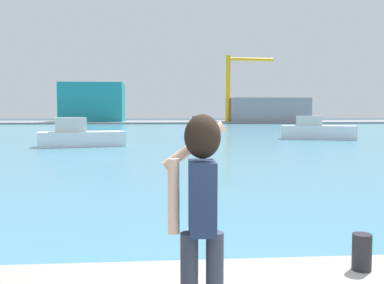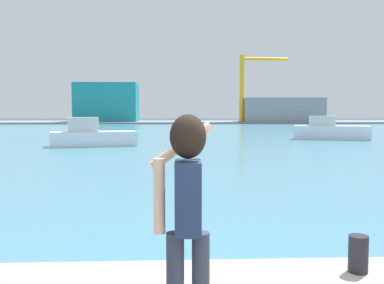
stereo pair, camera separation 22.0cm
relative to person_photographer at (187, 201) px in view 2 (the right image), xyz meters
name	(u,v)px [view 2 (the right image)]	position (x,y,z in m)	size (l,w,h in m)	color
ground_plane	(182,132)	(1.04, 49.70, -1.75)	(220.00, 220.00, 0.00)	#334751
harbor_water	(182,131)	(1.04, 51.70, -1.74)	(140.00, 100.00, 0.02)	teal
far_shore_dock	(178,122)	(1.04, 91.70, -1.57)	(140.00, 20.00, 0.37)	gray
person_photographer	(187,201)	(0.00, 0.00, 0.00)	(0.53, 0.55, 1.74)	#2D3342
harbor_bollard	(358,254)	(1.92, 1.23, -0.86)	(0.21, 0.21, 0.41)	black
boat_moored	(92,136)	(-5.83, 27.18, -1.01)	(6.22, 3.51, 2.04)	white
boat_moored_2	(330,131)	(13.69, 33.61, -0.97)	(6.65, 3.86, 2.06)	white
warehouse_left	(107,102)	(-14.33, 90.74, 2.73)	(13.13, 9.32, 8.23)	teal
warehouse_right	(280,110)	(23.27, 88.70, 1.13)	(16.39, 11.17, 5.02)	gray
port_crane	(248,81)	(15.88, 87.66, 7.26)	(10.38, 1.49, 14.10)	yellow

